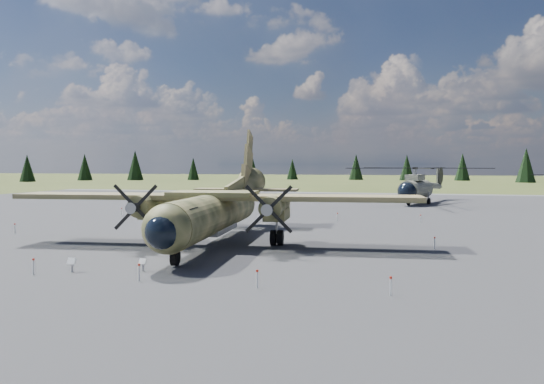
# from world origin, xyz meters

# --- Properties ---
(ground) EXTENTS (500.00, 500.00, 0.00)m
(ground) POSITION_xyz_m (0.00, 0.00, 0.00)
(ground) COLOR #495124
(ground) RESTS_ON ground
(apron) EXTENTS (120.00, 120.00, 0.04)m
(apron) POSITION_xyz_m (0.00, 10.00, 0.00)
(apron) COLOR slate
(apron) RESTS_ON ground
(transport_plane) EXTENTS (28.82, 26.09, 9.48)m
(transport_plane) POSITION_xyz_m (1.36, -0.68, 2.72)
(transport_plane) COLOR #373C20
(transport_plane) RESTS_ON ground
(helicopter_near) EXTENTS (26.20, 26.55, 5.31)m
(helicopter_near) POSITION_xyz_m (16.01, 41.24, 3.77)
(helicopter_near) COLOR gray
(helicopter_near) RESTS_ON ground
(info_placard_left) EXTENTS (0.50, 0.24, 0.76)m
(info_placard_left) POSITION_xyz_m (-2.48, -12.46, 0.51)
(info_placard_left) COLOR gray
(info_placard_left) RESTS_ON ground
(info_placard_right) EXTENTS (0.46, 0.26, 0.69)m
(info_placard_right) POSITION_xyz_m (1.04, -11.31, 0.46)
(info_placard_right) COLOR gray
(info_placard_right) RESTS_ON ground
(barrier_fence) EXTENTS (33.12, 29.62, 0.85)m
(barrier_fence) POSITION_xyz_m (-0.46, -0.08, 0.51)
(barrier_fence) COLOR silver
(barrier_fence) RESTS_ON ground
(treeline) EXTENTS (330.70, 329.62, 10.88)m
(treeline) POSITION_xyz_m (6.67, 1.64, 4.83)
(treeline) COLOR black
(treeline) RESTS_ON ground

